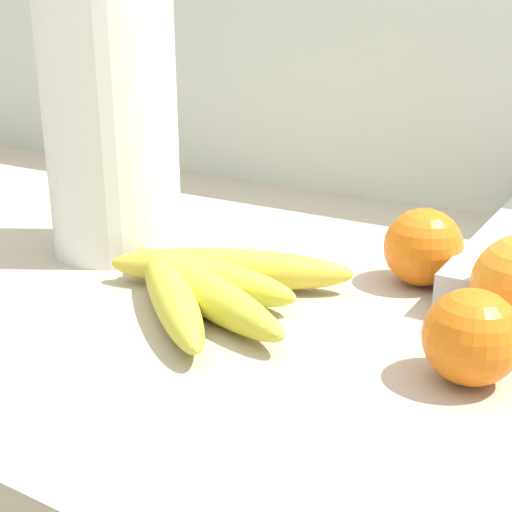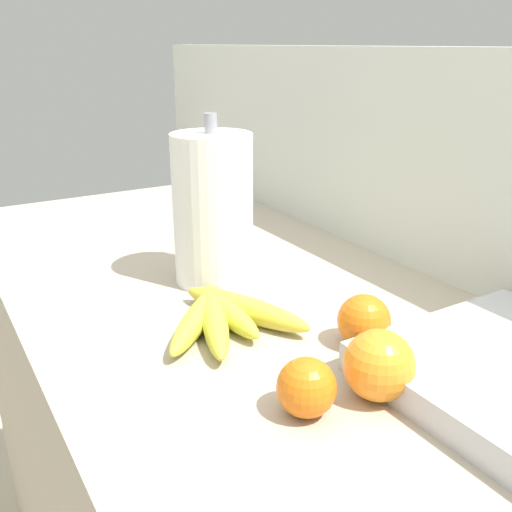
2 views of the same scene
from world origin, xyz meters
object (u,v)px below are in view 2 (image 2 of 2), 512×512
(orange_back_left, at_px, (364,321))
(paper_towel_roll, at_px, (213,210))
(banana_bunch, at_px, (222,314))
(orange_right, at_px, (377,366))
(orange_back_right, at_px, (306,387))

(orange_back_left, relative_size, paper_towel_roll, 0.25)
(banana_bunch, height_order, orange_back_left, orange_back_left)
(orange_back_left, bearing_deg, orange_right, -34.45)
(orange_right, xyz_separation_m, paper_towel_roll, (-0.39, 0.00, 0.08))
(orange_back_left, bearing_deg, paper_towel_roll, -167.63)
(orange_back_left, xyz_separation_m, orange_back_right, (0.08, -0.15, -0.00))
(banana_bunch, xyz_separation_m, orange_back_left, (0.14, 0.13, 0.02))
(orange_right, bearing_deg, paper_towel_roll, 179.60)
(banana_bunch, relative_size, orange_back_left, 3.14)
(paper_towel_roll, bearing_deg, orange_right, -0.40)
(orange_back_right, xyz_separation_m, paper_towel_roll, (-0.38, 0.09, 0.09))
(banana_bunch, relative_size, orange_right, 2.72)
(paper_towel_roll, bearing_deg, orange_back_left, 12.37)
(banana_bunch, height_order, paper_towel_roll, paper_towel_roll)
(banana_bunch, bearing_deg, orange_back_right, -4.84)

